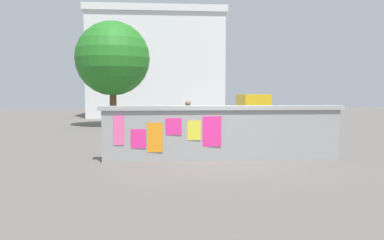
{
  "coord_description": "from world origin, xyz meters",
  "views": [
    {
      "loc": [
        -1.88,
        -11.35,
        1.96
      ],
      "look_at": [
        -0.79,
        1.12,
        1.08
      ],
      "focal_mm": 37.75,
      "sensor_mm": 36.0,
      "label": 1
    }
  ],
  "objects_px": {
    "auto_rickshaw_truck": "(232,116)",
    "bicycle_near": "(237,143)",
    "motorcycle": "(175,134)",
    "person_walking": "(188,117)",
    "tree_roadside": "(113,59)"
  },
  "relations": [
    {
      "from": "auto_rickshaw_truck",
      "to": "bicycle_near",
      "type": "distance_m",
      "value": 5.42
    },
    {
      "from": "motorcycle",
      "to": "person_walking",
      "type": "xyz_separation_m",
      "value": [
        0.58,
        1.43,
        0.52
      ]
    },
    {
      "from": "motorcycle",
      "to": "bicycle_near",
      "type": "xyz_separation_m",
      "value": [
        1.87,
        -1.8,
        -0.1
      ]
    },
    {
      "from": "auto_rickshaw_truck",
      "to": "bicycle_near",
      "type": "height_order",
      "value": "auto_rickshaw_truck"
    },
    {
      "from": "bicycle_near",
      "to": "person_walking",
      "type": "relative_size",
      "value": 1.05
    },
    {
      "from": "motorcycle",
      "to": "bicycle_near",
      "type": "bearing_deg",
      "value": -43.92
    },
    {
      "from": "auto_rickshaw_truck",
      "to": "person_walking",
      "type": "distance_m",
      "value": 3.0
    },
    {
      "from": "person_walking",
      "to": "tree_roadside",
      "type": "height_order",
      "value": "tree_roadside"
    },
    {
      "from": "motorcycle",
      "to": "bicycle_near",
      "type": "distance_m",
      "value": 2.6
    },
    {
      "from": "motorcycle",
      "to": "bicycle_near",
      "type": "relative_size",
      "value": 1.11
    },
    {
      "from": "auto_rickshaw_truck",
      "to": "bicycle_near",
      "type": "bearing_deg",
      "value": -98.94
    },
    {
      "from": "bicycle_near",
      "to": "person_walking",
      "type": "height_order",
      "value": "person_walking"
    },
    {
      "from": "auto_rickshaw_truck",
      "to": "tree_roadside",
      "type": "relative_size",
      "value": 0.62
    },
    {
      "from": "auto_rickshaw_truck",
      "to": "motorcycle",
      "type": "relative_size",
      "value": 1.96
    },
    {
      "from": "person_walking",
      "to": "bicycle_near",
      "type": "bearing_deg",
      "value": -68.22
    }
  ]
}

